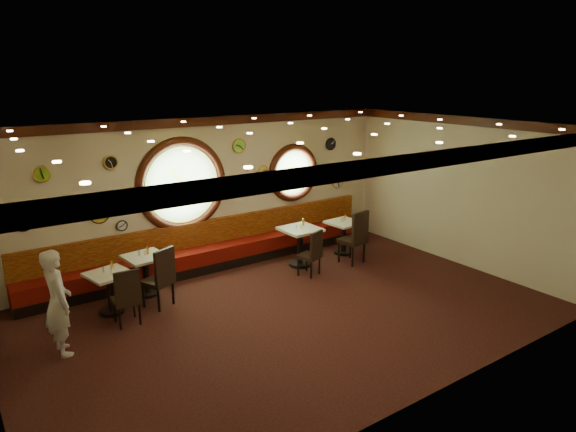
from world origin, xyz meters
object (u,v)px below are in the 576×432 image
(condiment_d_salt, at_px, (342,220))
(table_d, at_px, (344,233))
(waiter, at_px, (58,302))
(table_b, at_px, (146,270))
(condiment_c_salt, at_px, (297,226))
(condiment_b_bottle, at_px, (148,250))
(condiment_b_salt, at_px, (139,253))
(chair_a, at_px, (127,294))
(condiment_c_pepper, at_px, (301,226))
(condiment_a_pepper, at_px, (112,271))
(condiment_b_pepper, at_px, (145,253))
(table_a, at_px, (110,288))
(condiment_a_salt, at_px, (103,270))
(condiment_d_bottle, at_px, (345,217))
(table_c, at_px, (300,242))
(chair_b, at_px, (161,274))
(chair_d, at_px, (356,234))
(chair_c, at_px, (313,250))
(condiment_d_pepper, at_px, (344,220))
(condiment_c_bottle, at_px, (303,222))
(condiment_a_bottle, at_px, (112,265))

(condiment_d_salt, bearing_deg, table_d, -11.96)
(waiter, bearing_deg, condiment_d_salt, -85.41)
(table_b, height_order, condiment_c_salt, condiment_c_salt)
(condiment_d_salt, distance_m, condiment_b_bottle, 4.46)
(table_b, relative_size, condiment_b_salt, 7.05)
(condiment_b_salt, distance_m, condiment_c_salt, 3.32)
(table_d, xyz_separation_m, chair_a, (-5.27, -0.68, 0.08))
(table_b, relative_size, condiment_c_pepper, 8.23)
(chair_a, bearing_deg, condiment_a_pepper, 98.28)
(table_d, bearing_deg, condiment_b_pepper, 175.37)
(table_a, bearing_deg, condiment_c_pepper, -0.16)
(condiment_b_bottle, bearing_deg, condiment_a_salt, -158.57)
(table_d, xyz_separation_m, condiment_d_bottle, (0.10, 0.08, 0.35))
(table_c, xyz_separation_m, condiment_b_pepper, (-3.27, 0.43, 0.29))
(waiter, bearing_deg, condiment_a_salt, -47.16)
(chair_b, height_order, condiment_b_bottle, chair_b)
(table_d, bearing_deg, chair_d, -108.90)
(condiment_c_pepper, height_order, waiter, waiter)
(chair_c, xyz_separation_m, condiment_d_bottle, (1.53, 0.77, 0.28))
(table_c, bearing_deg, condiment_b_bottle, 172.05)
(condiment_d_pepper, bearing_deg, table_d, 4.77)
(table_a, height_order, condiment_a_salt, condiment_a_salt)
(table_c, xyz_separation_m, table_d, (1.29, 0.06, -0.05))
(condiment_b_salt, height_order, condiment_d_salt, condiment_b_salt)
(table_d, bearing_deg, condiment_c_pepper, -177.48)
(table_d, xyz_separation_m, condiment_b_pepper, (-4.56, 0.37, 0.34))
(chair_d, relative_size, condiment_b_salt, 6.65)
(table_b, relative_size, condiment_d_salt, 7.97)
(condiment_a_salt, distance_m, condiment_c_bottle, 4.31)
(chair_a, xyz_separation_m, condiment_b_pepper, (0.71, 1.05, 0.25))
(table_b, height_order, condiment_c_bottle, condiment_c_bottle)
(table_a, distance_m, chair_a, 0.65)
(table_b, relative_size, chair_c, 1.30)
(chair_d, relative_size, condiment_b_pepper, 8.43)
(condiment_c_bottle, height_order, waiter, waiter)
(condiment_c_pepper, distance_m, condiment_c_bottle, 0.21)
(chair_b, xyz_separation_m, condiment_b_salt, (-0.13, 0.74, 0.20))
(condiment_b_salt, xyz_separation_m, condiment_b_bottle, (0.16, -0.02, 0.02))
(condiment_b_salt, bearing_deg, chair_b, -80.22)
(table_b, bearing_deg, chair_d, -13.03)
(condiment_a_salt, xyz_separation_m, condiment_c_bottle, (4.31, 0.04, 0.14))
(chair_d, bearing_deg, condiment_b_bottle, 157.64)
(chair_a, distance_m, condiment_c_pepper, 4.05)
(condiment_a_bottle, bearing_deg, waiter, -136.64)
(condiment_a_pepper, distance_m, condiment_b_bottle, 0.97)
(condiment_a_bottle, bearing_deg, table_b, 23.25)
(table_b, bearing_deg, table_a, -153.14)
(condiment_d_salt, bearing_deg, condiment_a_bottle, 179.52)
(condiment_d_salt, relative_size, condiment_a_pepper, 0.90)
(condiment_d_pepper, relative_size, condiment_a_bottle, 0.59)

